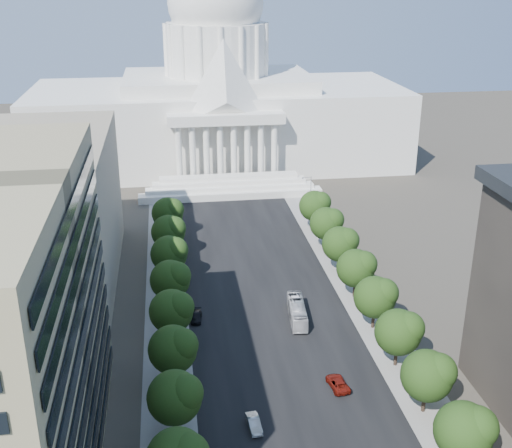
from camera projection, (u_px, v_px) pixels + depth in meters
name	position (u px, v px, depth m)	size (l,w,h in m)	color
road_asphalt	(260.00, 288.00, 130.50)	(30.00, 260.00, 0.01)	black
sidewalk_left	(166.00, 295.00, 128.01)	(8.00, 260.00, 0.02)	gray
sidewalk_right	(350.00, 282.00, 132.98)	(8.00, 260.00, 0.02)	gray
capitol	(218.00, 102.00, 210.47)	(120.00, 56.00, 73.00)	white
office_block_left_far	(15.00, 214.00, 127.90)	(38.00, 52.00, 30.00)	gray
tree_l_d	(177.00, 396.00, 86.97)	(7.79, 7.60, 9.97)	#33261C
tree_l_e	(175.00, 348.00, 98.02)	(7.79, 7.60, 9.97)	#33261C
tree_l_f	(173.00, 310.00, 109.06)	(7.79, 7.60, 9.97)	#33261C
tree_l_g	(172.00, 279.00, 120.11)	(7.79, 7.60, 9.97)	#33261C
tree_l_h	(171.00, 253.00, 131.16)	(7.79, 7.60, 9.97)	#33261C
tree_l_i	(170.00, 231.00, 142.20)	(7.79, 7.60, 9.97)	#33261C
tree_l_j	(169.00, 212.00, 153.25)	(7.79, 7.60, 9.97)	#33261C
tree_r_c	(467.00, 430.00, 80.63)	(7.79, 7.60, 9.97)	#33261C
tree_r_d	(430.00, 375.00, 91.68)	(7.79, 7.60, 9.97)	#33261C
tree_r_e	(401.00, 331.00, 102.72)	(7.79, 7.60, 9.97)	#33261C
tree_r_f	(377.00, 296.00, 113.77)	(7.79, 7.60, 9.97)	#33261C
tree_r_g	(358.00, 267.00, 124.81)	(7.79, 7.60, 9.97)	#33261C
tree_r_h	(341.00, 243.00, 135.86)	(7.79, 7.60, 9.97)	#33261C
tree_r_i	(328.00, 223.00, 146.91)	(7.79, 7.60, 9.97)	#33261C
tree_r_j	(316.00, 205.00, 157.95)	(7.79, 7.60, 9.97)	#33261C
streetlight_b	(481.00, 437.00, 80.33)	(2.61, 0.44, 9.00)	gray
streetlight_c	(409.00, 333.00, 103.34)	(2.61, 0.44, 9.00)	gray
streetlight_d	(363.00, 267.00, 126.35)	(2.61, 0.44, 9.00)	gray
streetlight_e	(332.00, 221.00, 149.36)	(2.61, 0.44, 9.00)	gray
streetlight_f	(309.00, 188.00, 172.37)	(2.61, 0.44, 9.00)	gray
car_silver	(254.00, 424.00, 90.36)	(1.64, 4.71, 1.55)	#B2B6BA
car_red	(338.00, 383.00, 99.23)	(2.52, 5.46, 1.52)	#67130B
car_dark_b	(196.00, 317.00, 118.43)	(1.93, 4.75, 1.38)	black
city_bus	(297.00, 311.00, 118.38)	(2.74, 11.70, 3.26)	silver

